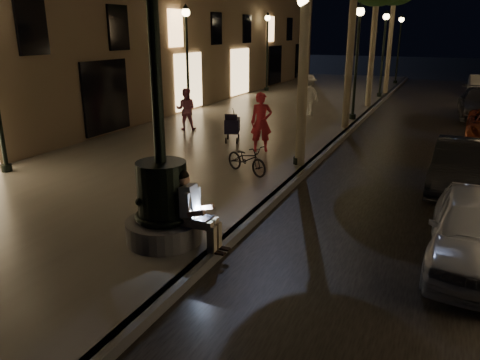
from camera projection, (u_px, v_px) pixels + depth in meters
The scene contains 19 objects.
ground at pixel (354, 128), 19.64m from camera, with size 120.00×120.00×0.00m, color black.
cobble_lane at pixel (431, 134), 18.48m from camera, with size 6.00×45.00×0.02m, color black.
promenade at pixel (266, 119), 21.17m from camera, with size 8.00×45.00×0.20m, color slate.
curb_strip at pixel (355, 126), 19.61m from camera, with size 0.25×45.00×0.20m, color #59595B.
fountain_lamppost at pixel (162, 188), 8.36m from camera, with size 1.40×1.40×5.21m.
seated_man_laptop at pixel (192, 208), 8.20m from camera, with size 1.03×0.35×1.40m.
lamp_curb_a at pixel (302, 56), 12.69m from camera, with size 0.36×0.36×4.81m.
lamp_curb_b at pixel (358, 47), 19.64m from camera, with size 0.36×0.36×4.81m.
lamp_curb_c at pixel (384, 43), 26.60m from camera, with size 0.36×0.36×4.81m.
lamp_curb_d at pixel (399, 40), 33.56m from camera, with size 0.36×0.36×4.81m.
lamp_left_b at pixel (187, 46), 20.66m from camera, with size 0.36×0.36×4.81m.
lamp_left_c at pixel (267, 42), 29.36m from camera, with size 0.36×0.36×4.81m.
stroller at pixel (232, 126), 16.15m from camera, with size 0.70×1.12×1.14m.
car_front at pixel (477, 230), 7.99m from camera, with size 1.52×3.79×1.29m, color #A5A7AD.
car_second at pixel (462, 166), 11.85m from camera, with size 1.33×3.80×1.25m, color black.
pedestrian_red at pixel (261, 122), 14.80m from camera, with size 0.68×0.45×1.87m, color red.
pedestrian_pink at pixel (186, 109), 18.08m from camera, with size 0.78×0.61×1.60m, color pink.
pedestrian_white at pixel (308, 95), 21.05m from camera, with size 1.19×0.69×1.85m, color silver.
bicycle at pixel (247, 159), 12.59m from camera, with size 0.53×1.52×0.80m, color black.
Camera 1 is at (3.50, -4.66, 3.90)m, focal length 35.00 mm.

